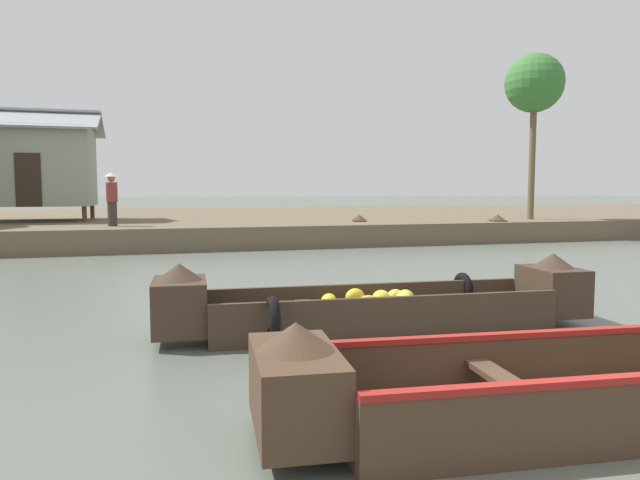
% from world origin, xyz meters
% --- Properties ---
extents(ground_plane, '(300.00, 300.00, 0.00)m').
position_xyz_m(ground_plane, '(0.00, 10.00, 0.00)').
color(ground_plane, '#596056').
extents(riverbank_strip, '(160.00, 20.00, 0.71)m').
position_xyz_m(riverbank_strip, '(0.00, 24.01, 0.36)').
color(riverbank_strip, brown).
rests_on(riverbank_strip, ground).
extents(banana_boat, '(5.71, 1.59, 0.95)m').
position_xyz_m(banana_boat, '(-0.41, 3.63, 0.33)').
color(banana_boat, '#3D2D21').
rests_on(banana_boat, ground).
extents(viewer_boat, '(6.01, 1.75, 0.90)m').
position_xyz_m(viewer_boat, '(0.38, 0.38, 0.29)').
color(viewer_boat, '#473323').
rests_on(viewer_boat, ground).
extents(fishing_skiff_distant, '(5.46, 2.19, 0.96)m').
position_xyz_m(fishing_skiff_distant, '(6.24, 15.53, 0.31)').
color(fishing_skiff_distant, '#473323').
rests_on(fishing_skiff_distant, ground).
extents(stilt_house_mid_left, '(4.49, 3.70, 4.01)m').
position_xyz_m(stilt_house_mid_left, '(-7.20, 19.79, 2.73)').
color(stilt_house_mid_left, '#4C3826').
rests_on(stilt_house_mid_left, riverbank_strip).
extents(palm_tree_near, '(2.19, 2.19, 6.22)m').
position_xyz_m(palm_tree_near, '(10.68, 15.80, 5.77)').
color(palm_tree_near, brown).
rests_on(palm_tree_near, riverbank_strip).
extents(vendor_person, '(0.44, 0.44, 1.66)m').
position_xyz_m(vendor_person, '(-4.42, 15.68, 1.64)').
color(vendor_person, '#332D28').
rests_on(vendor_person, riverbank_strip).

